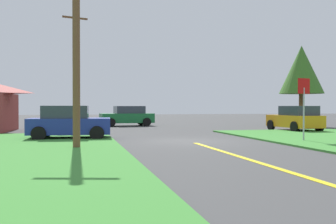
# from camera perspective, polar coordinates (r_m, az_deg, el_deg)

# --- Properties ---
(ground_plane) EXTENTS (120.00, 120.00, 0.00)m
(ground_plane) POSITION_cam_1_polar(r_m,az_deg,el_deg) (17.86, 3.05, -4.28)
(ground_plane) COLOR #414141
(lane_stripe_center) EXTENTS (0.20, 14.00, 0.01)m
(lane_stripe_center) POSITION_cam_1_polar(r_m,az_deg,el_deg) (10.47, 15.51, -7.88)
(lane_stripe_center) COLOR yellow
(lane_stripe_center) RESTS_ON ground
(stop_sign) EXTENTS (0.68, 0.20, 2.84)m
(stop_sign) POSITION_cam_1_polar(r_m,az_deg,el_deg) (18.41, 19.25, 1.96)
(stop_sign) COLOR #9EA0A8
(stop_sign) RESTS_ON ground
(car_on_crossroad) EXTENTS (2.24, 3.96, 1.62)m
(car_on_crossroad) POSITION_cam_1_polar(r_m,az_deg,el_deg) (26.38, 18.14, -0.93)
(car_on_crossroad) COLOR orange
(car_on_crossroad) RESTS_ON ground
(car_approaching_junction) EXTENTS (4.37, 2.44, 1.62)m
(car_approaching_junction) POSITION_cam_1_polar(r_m,az_deg,el_deg) (31.94, -5.97, -0.59)
(car_approaching_junction) COLOR #196B33
(car_approaching_junction) RESTS_ON ground
(parked_car_near_building) EXTENTS (3.96, 2.20, 1.62)m
(parked_car_near_building) POSITION_cam_1_polar(r_m,az_deg,el_deg) (19.39, -14.32, -1.53)
(parked_car_near_building) COLOR navy
(parked_car_near_building) RESTS_ON ground
(utility_pole_near) EXTENTS (1.77, 0.56, 7.50)m
(utility_pole_near) POSITION_cam_1_polar(r_m,az_deg,el_deg) (14.98, -13.28, 9.65)
(utility_pole_near) COLOR brown
(utility_pole_near) RESTS_ON ground
(utility_pole_mid) EXTENTS (1.76, 0.64, 8.56)m
(utility_pole_mid) POSITION_cam_1_polar(r_m,az_deg,el_deg) (28.63, -13.42, 6.38)
(utility_pole_mid) COLOR brown
(utility_pole_mid) RESTS_ON ground
(oak_tree_left) EXTENTS (3.43, 3.43, 6.38)m
(oak_tree_left) POSITION_cam_1_polar(r_m,az_deg,el_deg) (32.57, 18.94, 5.85)
(oak_tree_left) COLOR brown
(oak_tree_left) RESTS_ON ground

